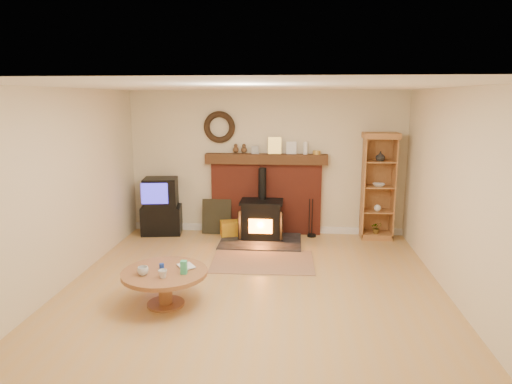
# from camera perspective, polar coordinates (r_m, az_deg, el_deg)

# --- Properties ---
(ground) EXTENTS (5.50, 5.50, 0.00)m
(ground) POSITION_cam_1_polar(r_m,az_deg,el_deg) (6.04, -0.48, -12.43)
(ground) COLOR tan
(ground) RESTS_ON ground
(room_shell) EXTENTS (5.02, 5.52, 2.61)m
(room_shell) POSITION_cam_1_polar(r_m,az_deg,el_deg) (5.66, -0.60, 4.05)
(room_shell) COLOR beige
(room_shell) RESTS_ON ground
(chimney_breast) EXTENTS (2.20, 0.22, 1.78)m
(chimney_breast) POSITION_cam_1_polar(r_m,az_deg,el_deg) (8.34, 1.28, 0.17)
(chimney_breast) COLOR maroon
(chimney_breast) RESTS_ON ground
(wood_stove) EXTENTS (1.40, 1.00, 1.26)m
(wood_stove) POSITION_cam_1_polar(r_m,az_deg,el_deg) (8.07, 0.68, -3.63)
(wood_stove) COLOR black
(wood_stove) RESTS_ON ground
(area_rug) EXTENTS (1.58, 1.11, 0.01)m
(area_rug) POSITION_cam_1_polar(r_m,az_deg,el_deg) (7.08, 0.84, -8.67)
(area_rug) COLOR brown
(area_rug) RESTS_ON ground
(tv_unit) EXTENTS (0.77, 0.59, 1.04)m
(tv_unit) POSITION_cam_1_polar(r_m,az_deg,el_deg) (8.55, -11.75, -1.87)
(tv_unit) COLOR black
(tv_unit) RESTS_ON ground
(curio_cabinet) EXTENTS (0.60, 0.44, 1.88)m
(curio_cabinet) POSITION_cam_1_polar(r_m,az_deg,el_deg) (8.31, 15.00, 0.72)
(curio_cabinet) COLOR #975B31
(curio_cabinet) RESTS_ON ground
(firelog_box) EXTENTS (0.51, 0.40, 0.28)m
(firelog_box) POSITION_cam_1_polar(r_m,az_deg,el_deg) (8.30, -2.84, -4.61)
(firelog_box) COLOR yellow
(firelog_box) RESTS_ON ground
(leaning_painting) EXTENTS (0.54, 0.14, 0.64)m
(leaning_painting) POSITION_cam_1_polar(r_m,az_deg,el_deg) (8.44, -4.94, -3.07)
(leaning_painting) COLOR black
(leaning_painting) RESTS_ON ground
(fire_tools) EXTENTS (0.16, 0.16, 0.70)m
(fire_tools) POSITION_cam_1_polar(r_m,az_deg,el_deg) (8.33, 6.94, -4.86)
(fire_tools) COLOR black
(fire_tools) RESTS_ON ground
(coffee_table) EXTENTS (1.03, 1.03, 0.60)m
(coffee_table) POSITION_cam_1_polar(r_m,az_deg,el_deg) (5.67, -11.35, -10.44)
(coffee_table) COLOR brown
(coffee_table) RESTS_ON ground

